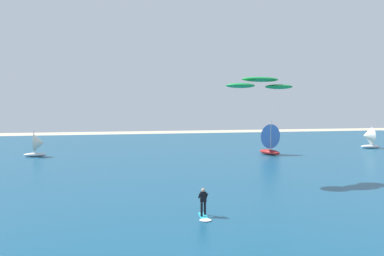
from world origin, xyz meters
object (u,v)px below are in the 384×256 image
kitesurfer (204,207)px  kite (260,83)px  sailboat_near_shore (267,139)px  sailboat_leading (368,138)px  sailboat_mid_right (38,145)px

kitesurfer → kite: kite is taller
kite → sailboat_near_shore: size_ratio=1.42×
kite → sailboat_leading: kite is taller
kitesurfer → sailboat_mid_right: 36.51m
sailboat_near_shore → kitesurfer: bearing=-121.4°
kite → sailboat_leading: size_ratio=1.81×
sailboat_mid_right → sailboat_near_shore: sailboat_near_shore is taller
sailboat_mid_right → sailboat_leading: (50.61, -1.30, 0.16)m
kitesurfer → sailboat_mid_right: (-13.36, 33.97, 0.97)m
kite → sailboat_leading: 37.85m
kitesurfer → sailboat_near_shore: (17.59, 28.87, 1.60)m
sailboat_leading → kite: bearing=-142.1°
kitesurfer → sailboat_leading: size_ratio=0.53×
kitesurfer → kite: (7.89, 9.78, 7.97)m
sailboat_mid_right → sailboat_near_shore: size_ratio=0.71×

